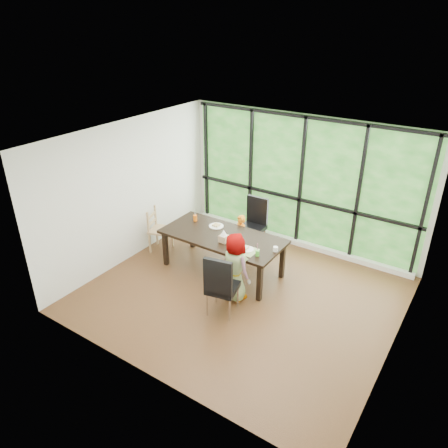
# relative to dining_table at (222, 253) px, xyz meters

# --- Properties ---
(ground) EXTENTS (5.00, 5.00, 0.00)m
(ground) POSITION_rel_dining_table_xyz_m (0.69, -0.44, -0.38)
(ground) COLOR black
(ground) RESTS_ON ground
(back_wall) EXTENTS (5.00, 0.00, 5.00)m
(back_wall) POSITION_rel_dining_table_xyz_m (0.69, 1.81, 0.98)
(back_wall) COLOR silver
(back_wall) RESTS_ON ground
(foliage_backdrop) EXTENTS (4.80, 0.02, 2.65)m
(foliage_backdrop) POSITION_rel_dining_table_xyz_m (0.69, 1.79, 0.98)
(foliage_backdrop) COLOR #164514
(foliage_backdrop) RESTS_ON back_wall
(window_mullions) EXTENTS (4.80, 0.06, 2.65)m
(window_mullions) POSITION_rel_dining_table_xyz_m (0.69, 1.75, 0.98)
(window_mullions) COLOR black
(window_mullions) RESTS_ON back_wall
(window_sill) EXTENTS (4.80, 0.12, 0.10)m
(window_sill) POSITION_rel_dining_table_xyz_m (0.69, 1.71, -0.33)
(window_sill) COLOR silver
(window_sill) RESTS_ON ground
(dining_table) EXTENTS (2.28, 1.11, 0.75)m
(dining_table) POSITION_rel_dining_table_xyz_m (0.00, 0.00, 0.00)
(dining_table) COLOR black
(dining_table) RESTS_ON ground
(chair_window_leather) EXTENTS (0.47, 0.47, 1.08)m
(chair_window_leather) POSITION_rel_dining_table_xyz_m (0.03, 1.04, 0.17)
(chair_window_leather) COLOR black
(chair_window_leather) RESTS_ON ground
(chair_interior_leather) EXTENTS (0.55, 0.55, 1.08)m
(chair_interior_leather) POSITION_rel_dining_table_xyz_m (0.68, -1.02, 0.17)
(chair_interior_leather) COLOR black
(chair_interior_leather) RESTS_ON ground
(chair_end_beech) EXTENTS (0.51, 0.52, 0.90)m
(chair_end_beech) POSITION_rel_dining_table_xyz_m (-1.48, -0.03, 0.08)
(chair_end_beech) COLOR #A27C55
(chair_end_beech) RESTS_ON ground
(child_toddler) EXTENTS (0.39, 0.33, 0.90)m
(child_toddler) POSITION_rel_dining_table_xyz_m (0.00, 0.62, 0.07)
(child_toddler) COLOR orange
(child_toddler) RESTS_ON ground
(child_older) EXTENTS (0.68, 0.54, 1.21)m
(child_older) POSITION_rel_dining_table_xyz_m (0.66, -0.58, 0.23)
(child_older) COLOR slate
(child_older) RESTS_ON ground
(placemat) EXTENTS (0.44, 0.33, 0.01)m
(placemat) POSITION_rel_dining_table_xyz_m (0.60, -0.24, 0.38)
(placemat) COLOR tan
(placemat) RESTS_ON dining_table
(plate_far) EXTENTS (0.28, 0.28, 0.02)m
(plate_far) POSITION_rel_dining_table_xyz_m (-0.30, 0.23, 0.38)
(plate_far) COLOR white
(plate_far) RESTS_ON dining_table
(plate_near) EXTENTS (0.23, 0.23, 0.01)m
(plate_near) POSITION_rel_dining_table_xyz_m (0.64, -0.20, 0.38)
(plate_near) COLOR white
(plate_near) RESTS_ON dining_table
(orange_cup) EXTENTS (0.08, 0.08, 0.12)m
(orange_cup) POSITION_rel_dining_table_xyz_m (-0.78, 0.21, 0.43)
(orange_cup) COLOR orange
(orange_cup) RESTS_ON dining_table
(green_cup) EXTENTS (0.07, 0.07, 0.10)m
(green_cup) POSITION_rel_dining_table_xyz_m (0.88, -0.28, 0.43)
(green_cup) COLOR #56C33A
(green_cup) RESTS_ON dining_table
(white_mug) EXTENTS (0.08, 0.08, 0.08)m
(white_mug) POSITION_rel_dining_table_xyz_m (1.07, 0.02, 0.42)
(white_mug) COLOR white
(white_mug) RESTS_ON dining_table
(tissue_box) EXTENTS (0.14, 0.14, 0.12)m
(tissue_box) POSITION_rel_dining_table_xyz_m (0.15, -0.18, 0.44)
(tissue_box) COLOR tan
(tissue_box) RESTS_ON dining_table
(crepe_rolls_far) EXTENTS (0.15, 0.12, 0.04)m
(crepe_rolls_far) POSITION_rel_dining_table_xyz_m (-0.30, 0.23, 0.41)
(crepe_rolls_far) COLOR tan
(crepe_rolls_far) RESTS_ON plate_far
(crepe_rolls_near) EXTENTS (0.05, 0.12, 0.04)m
(crepe_rolls_near) POSITION_rel_dining_table_xyz_m (0.64, -0.20, 0.41)
(crepe_rolls_near) COLOR tan
(crepe_rolls_near) RESTS_ON plate_near
(straw_white) EXTENTS (0.01, 0.04, 0.20)m
(straw_white) POSITION_rel_dining_table_xyz_m (-0.78, 0.21, 0.53)
(straw_white) COLOR white
(straw_white) RESTS_ON orange_cup
(straw_pink) EXTENTS (0.01, 0.04, 0.20)m
(straw_pink) POSITION_rel_dining_table_xyz_m (0.88, -0.28, 0.52)
(straw_pink) COLOR pink
(straw_pink) RESTS_ON green_cup
(tissue) EXTENTS (0.12, 0.12, 0.11)m
(tissue) POSITION_rel_dining_table_xyz_m (0.15, -0.18, 0.55)
(tissue) COLOR white
(tissue) RESTS_ON tissue_box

